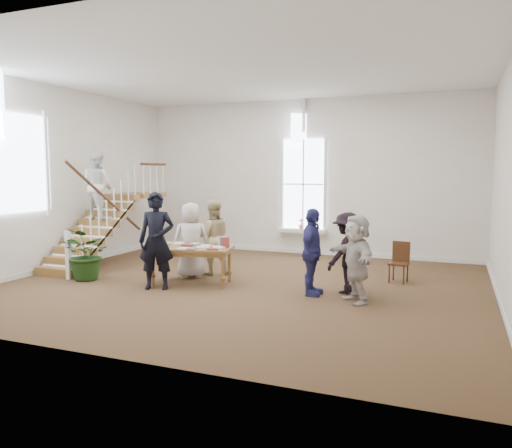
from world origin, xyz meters
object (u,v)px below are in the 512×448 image
at_px(woman_cluster_b, 347,253).
at_px(side_chair, 400,260).
at_px(police_officer, 157,241).
at_px(elderly_woman, 191,240).
at_px(woman_cluster_c, 356,258).
at_px(person_yellow, 213,237).
at_px(library_table, 192,251).
at_px(woman_cluster_a, 312,252).
at_px(floor_plant, 88,254).

height_order(woman_cluster_b, side_chair, woman_cluster_b).
height_order(police_officer, elderly_woman, police_officer).
height_order(woman_cluster_c, side_chair, woman_cluster_c).
bearing_deg(woman_cluster_b, person_yellow, -74.54).
distance_m(library_table, elderly_woman, 0.71).
xyz_separation_m(woman_cluster_a, side_chair, (1.47, 1.88, -0.37)).
bearing_deg(woman_cluster_b, library_table, -55.54).
distance_m(woman_cluster_a, side_chair, 2.41).
bearing_deg(woman_cluster_c, floor_plant, -122.42).
relative_size(floor_plant, side_chair, 1.34).
bearing_deg(side_chair, person_yellow, -159.45).
distance_m(library_table, police_officer, 0.85).
xyz_separation_m(elderly_woman, woman_cluster_c, (3.90, -0.77, -0.04)).
distance_m(library_table, woman_cluster_b, 3.27).
height_order(woman_cluster_a, floor_plant, woman_cluster_a).
relative_size(library_table, police_officer, 0.93).
xyz_separation_m(person_yellow, woman_cluster_a, (2.70, -1.07, -0.03)).
bearing_deg(woman_cluster_b, floor_plant, -53.75).
xyz_separation_m(elderly_woman, woman_cluster_b, (3.60, -0.12, -0.05)).
relative_size(woman_cluster_a, side_chair, 1.92).
xyz_separation_m(library_table, side_chair, (4.11, 1.90, -0.23)).
bearing_deg(woman_cluster_a, floor_plant, 96.01).
xyz_separation_m(library_table, woman_cluster_a, (2.64, 0.02, 0.13)).
bearing_deg(side_chair, floor_plant, -149.80).
bearing_deg(library_table, woman_cluster_a, -12.27).
bearing_deg(woman_cluster_c, library_table, -128.65).
xyz_separation_m(woman_cluster_a, woman_cluster_b, (0.60, 0.45, -0.05)).
distance_m(woman_cluster_c, side_chair, 2.18).
bearing_deg(police_officer, side_chair, 10.34).
bearing_deg(person_yellow, woman_cluster_a, 125.14).
height_order(elderly_woman, woman_cluster_a, elderly_woman).
distance_m(woman_cluster_a, floor_plant, 5.03).
relative_size(library_table, woman_cluster_a, 1.09).
bearing_deg(woman_cluster_c, police_officer, -118.98).
bearing_deg(woman_cluster_c, woman_cluster_b, 168.99).
bearing_deg(elderly_woman, woman_cluster_c, 137.80).
height_order(library_table, elderly_woman, elderly_woman).
distance_m(elderly_woman, side_chair, 4.67).
xyz_separation_m(police_officer, elderly_woman, (0.10, 1.25, -0.14)).
bearing_deg(police_officer, floor_plant, 157.20).
xyz_separation_m(library_table, elderly_woman, (-0.37, 0.60, 0.14)).
relative_size(woman_cluster_c, side_chair, 1.85).
bearing_deg(elderly_woman, person_yellow, -151.96).
bearing_deg(woman_cluster_a, elderly_woman, 78.96).
bearing_deg(woman_cluster_b, side_chair, 174.69).
relative_size(woman_cluster_c, floor_plant, 1.38).
distance_m(library_table, woman_cluster_a, 2.64).
bearing_deg(woman_cluster_b, police_officer, -46.91).
height_order(elderly_woman, woman_cluster_b, elderly_woman).
distance_m(person_yellow, side_chair, 4.27).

